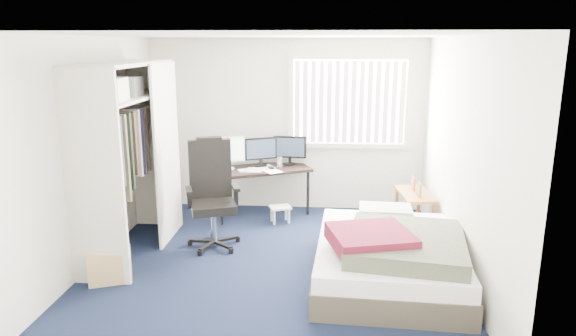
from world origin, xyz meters
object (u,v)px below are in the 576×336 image
at_px(bed, 389,255).
at_px(nightstand, 415,198).
at_px(desk, 260,165).
at_px(office_chair, 212,205).

bearing_deg(bed, nightstand, 71.70).
bearing_deg(desk, office_chair, -109.41).
relative_size(desk, bed, 0.75).
bearing_deg(office_chair, bed, -22.66).
height_order(desk, office_chair, office_chair).
distance_m(desk, nightstand, 2.20).
bearing_deg(desk, bed, -51.87).
relative_size(desk, nightstand, 1.90).
height_order(office_chair, nightstand, office_chair).
distance_m(office_chair, nightstand, 2.61).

